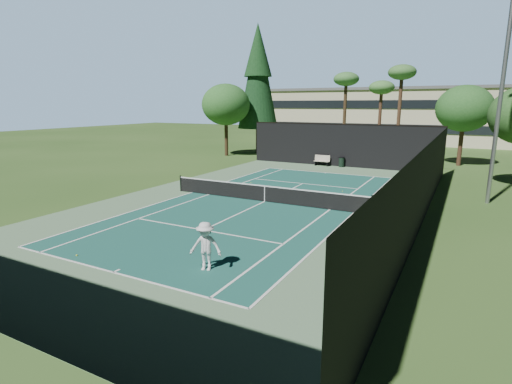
% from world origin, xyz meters
% --- Properties ---
extents(ground, '(160.00, 160.00, 0.00)m').
position_xyz_m(ground, '(0.00, 0.00, 0.00)').
color(ground, '#30521F').
rests_on(ground, ground).
extents(apron_slab, '(18.00, 32.00, 0.01)m').
position_xyz_m(apron_slab, '(0.00, 0.00, 0.01)').
color(apron_slab, '#5B825B').
rests_on(apron_slab, ground).
extents(court_surface, '(10.97, 23.77, 0.01)m').
position_xyz_m(court_surface, '(0.00, 0.00, 0.01)').
color(court_surface, '#1A554A').
rests_on(court_surface, ground).
extents(court_lines, '(11.07, 23.87, 0.01)m').
position_xyz_m(court_lines, '(0.00, 0.00, 0.02)').
color(court_lines, white).
rests_on(court_lines, ground).
extents(tennis_net, '(12.90, 0.10, 1.10)m').
position_xyz_m(tennis_net, '(0.00, 0.00, 0.56)').
color(tennis_net, black).
rests_on(tennis_net, ground).
extents(fence, '(18.04, 32.05, 4.03)m').
position_xyz_m(fence, '(0.00, 0.06, 2.01)').
color(fence, black).
rests_on(fence, ground).
extents(player, '(1.30, 1.00, 1.78)m').
position_xyz_m(player, '(2.75, -10.13, 0.89)').
color(player, silver).
rests_on(player, ground).
extents(tennis_ball_a, '(0.07, 0.07, 0.07)m').
position_xyz_m(tennis_ball_a, '(-2.48, -11.42, 0.04)').
color(tennis_ball_a, yellow).
rests_on(tennis_ball_a, ground).
extents(tennis_ball_b, '(0.07, 0.07, 0.07)m').
position_xyz_m(tennis_ball_b, '(-0.08, 1.27, 0.03)').
color(tennis_ball_b, gold).
rests_on(tennis_ball_b, ground).
extents(tennis_ball_c, '(0.07, 0.07, 0.07)m').
position_xyz_m(tennis_ball_c, '(3.40, 5.05, 0.03)').
color(tennis_ball_c, '#CDD430').
rests_on(tennis_ball_c, ground).
extents(tennis_ball_d, '(0.06, 0.06, 0.06)m').
position_xyz_m(tennis_ball_d, '(-3.61, 4.87, 0.03)').
color(tennis_ball_d, '#CAEB35').
rests_on(tennis_ball_d, ground).
extents(park_bench, '(1.50, 0.45, 1.02)m').
position_xyz_m(park_bench, '(-1.66, 15.63, 0.55)').
color(park_bench, beige).
rests_on(park_bench, ground).
extents(trash_bin, '(0.56, 0.56, 0.95)m').
position_xyz_m(trash_bin, '(0.22, 15.75, 0.48)').
color(trash_bin, black).
rests_on(trash_bin, ground).
extents(pine_tree, '(4.80, 4.80, 15.00)m').
position_xyz_m(pine_tree, '(-12.00, 22.00, 9.55)').
color(pine_tree, '#46321E').
rests_on(pine_tree, ground).
extents(palm_a, '(2.80, 2.80, 9.32)m').
position_xyz_m(palm_a, '(-2.00, 24.00, 8.19)').
color(palm_a, '#402D1B').
rests_on(palm_a, ground).
extents(palm_b, '(2.80, 2.80, 8.42)m').
position_xyz_m(palm_b, '(1.50, 26.00, 7.36)').
color(palm_b, '#4B2E20').
rests_on(palm_b, ground).
extents(palm_c, '(2.80, 2.80, 9.77)m').
position_xyz_m(palm_c, '(4.00, 23.00, 8.60)').
color(palm_c, '#4C3020').
rests_on(palm_c, ground).
extents(decid_tree_a, '(5.12, 5.12, 7.62)m').
position_xyz_m(decid_tree_a, '(10.00, 22.00, 5.42)').
color(decid_tree_a, '#482E1F').
rests_on(decid_tree_a, ground).
extents(decid_tree_c, '(5.44, 5.44, 8.09)m').
position_xyz_m(decid_tree_c, '(-14.00, 18.00, 5.76)').
color(decid_tree_c, '#402D1B').
rests_on(decid_tree_c, ground).
extents(campus_building, '(40.50, 12.50, 8.30)m').
position_xyz_m(campus_building, '(0.00, 45.98, 4.21)').
color(campus_building, beige).
rests_on(campus_building, ground).
extents(light_pole, '(0.90, 0.25, 12.22)m').
position_xyz_m(light_pole, '(12.00, 6.00, 6.46)').
color(light_pole, '#979A9F').
rests_on(light_pole, ground).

